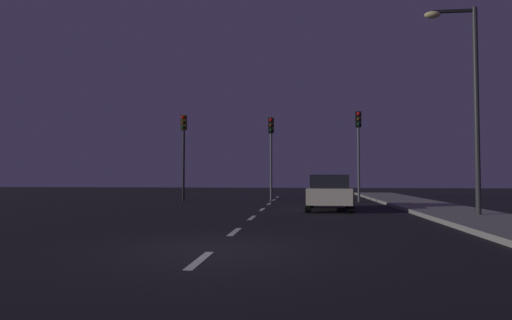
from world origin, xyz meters
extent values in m
plane|color=black|center=(0.00, 7.00, 0.00)|extent=(80.00, 80.00, 0.00)
cube|color=gray|center=(7.50, 7.00, 0.07)|extent=(3.00, 40.00, 0.15)
cube|color=silver|center=(0.00, -1.20, 0.00)|extent=(0.16, 1.60, 0.01)
cube|color=silver|center=(0.00, 2.60, 0.00)|extent=(0.16, 1.60, 0.01)
cube|color=silver|center=(0.00, 6.40, 0.00)|extent=(0.16, 1.60, 0.01)
cube|color=silver|center=(0.00, 10.20, 0.00)|extent=(0.16, 1.60, 0.01)
cube|color=silver|center=(0.00, 14.00, 0.00)|extent=(0.16, 1.60, 0.01)
cube|color=silver|center=(0.00, 17.80, 0.00)|extent=(0.16, 1.60, 0.01)
cube|color=silver|center=(0.00, 21.60, 0.00)|extent=(0.16, 1.60, 0.01)
cylinder|color=black|center=(-5.26, 16.07, 2.57)|extent=(0.14, 0.14, 5.13)
cube|color=#382D0C|center=(-5.26, 16.07, 4.68)|extent=(0.32, 0.24, 0.90)
sphere|color=red|center=(-5.26, 15.91, 4.98)|extent=(0.20, 0.20, 0.20)
sphere|color=#3F2D0C|center=(-5.26, 15.91, 4.68)|extent=(0.20, 0.20, 0.20)
sphere|color=#0C3319|center=(-5.26, 15.91, 4.38)|extent=(0.20, 0.20, 0.20)
cylinder|color=#4C4C51|center=(-0.03, 16.07, 2.45)|extent=(0.14, 0.14, 4.89)
cube|color=black|center=(-0.03, 16.07, 4.44)|extent=(0.32, 0.24, 0.90)
sphere|color=red|center=(-0.03, 15.91, 4.74)|extent=(0.20, 0.20, 0.20)
sphere|color=#3F2D0C|center=(-0.03, 15.91, 4.44)|extent=(0.20, 0.20, 0.20)
sphere|color=#0C3319|center=(-0.03, 15.91, 4.14)|extent=(0.20, 0.20, 0.20)
cylinder|color=#4C4C51|center=(4.96, 16.07, 2.59)|extent=(0.14, 0.14, 5.17)
cube|color=black|center=(4.96, 16.07, 4.72)|extent=(0.32, 0.24, 0.90)
sphere|color=red|center=(4.96, 15.91, 5.02)|extent=(0.20, 0.20, 0.20)
sphere|color=#3F2D0C|center=(4.96, 15.91, 4.72)|extent=(0.20, 0.20, 0.20)
sphere|color=#0C3319|center=(4.96, 15.91, 4.42)|extent=(0.20, 0.20, 0.20)
cube|color=beige|center=(2.94, 10.12, 0.65)|extent=(2.08, 3.97, 0.66)
cube|color=black|center=(2.93, 9.92, 1.25)|extent=(1.71, 1.84, 0.56)
cylinder|color=black|center=(2.20, 11.55, 0.32)|extent=(0.27, 0.65, 0.64)
cylinder|color=black|center=(3.88, 11.42, 0.32)|extent=(0.27, 0.65, 0.64)
cylinder|color=black|center=(2.00, 8.81, 0.32)|extent=(0.27, 0.65, 0.64)
cylinder|color=black|center=(3.68, 8.68, 0.32)|extent=(0.27, 0.65, 0.64)
cylinder|color=#2D2D30|center=(7.80, 6.91, 3.69)|extent=(0.18, 0.18, 7.38)
cube|color=black|center=(7.09, 6.91, 7.28)|extent=(1.42, 0.10, 0.10)
ellipsoid|color=#F2D88C|center=(6.38, 6.91, 7.18)|extent=(0.56, 0.36, 0.24)
camera|label=1|loc=(1.77, -8.42, 1.45)|focal=29.65mm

